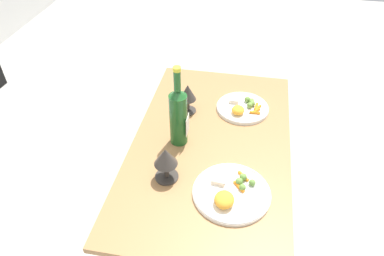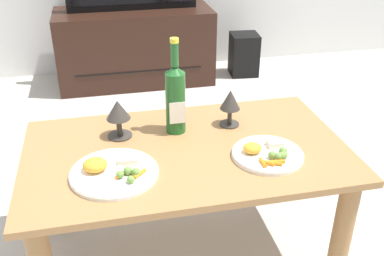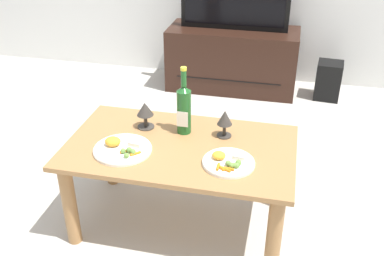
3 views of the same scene
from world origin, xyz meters
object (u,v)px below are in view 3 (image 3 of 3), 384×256
object	(u,v)px
wine_bottle	(184,108)
floor_speaker	(328,80)
goblet_left	(145,111)
goblet_right	(225,119)
dinner_plate_right	(228,162)
dining_table	(180,161)
tv_stand	(232,59)
dinner_plate_left	(122,148)

from	to	relation	value
wine_bottle	floor_speaker	bearing A→B (deg)	63.46
floor_speaker	wine_bottle	distance (m)	1.93
wine_bottle	goblet_left	bearing A→B (deg)	179.20
floor_speaker	goblet_left	size ratio (longest dim) A/B	2.20
goblet_left	goblet_right	size ratio (longest dim) A/B	0.99
floor_speaker	goblet_left	world-z (taller)	goblet_left
goblet_right	floor_speaker	bearing A→B (deg)	69.44
goblet_left	dinner_plate_right	size ratio (longest dim) A/B	0.59
dining_table	tv_stand	distance (m)	1.85
tv_stand	goblet_right	world-z (taller)	goblet_right
tv_stand	floor_speaker	world-z (taller)	tv_stand
dining_table	tv_stand	xyz separation A→B (m)	(-0.00, 1.84, -0.13)
dining_table	goblet_left	world-z (taller)	goblet_left
floor_speaker	wine_bottle	size ratio (longest dim) A/B	0.89
dining_table	floor_speaker	size ratio (longest dim) A/B	3.56
dining_table	floor_speaker	world-z (taller)	dining_table
floor_speaker	goblet_left	xyz separation A→B (m)	(-1.04, -1.67, 0.43)
dinner_plate_right	goblet_right	bearing A→B (deg)	103.40
dining_table	dinner_plate_right	size ratio (longest dim) A/B	4.62
wine_bottle	goblet_right	xyz separation A→B (m)	(0.21, 0.00, -0.04)
goblet_right	dinner_plate_right	world-z (taller)	goblet_right
wine_bottle	goblet_right	size ratio (longest dim) A/B	2.46
wine_bottle	goblet_left	world-z (taller)	wine_bottle
tv_stand	goblet_left	world-z (taller)	goblet_left
tv_stand	dining_table	bearing A→B (deg)	-89.96
floor_speaker	dinner_plate_right	xyz separation A→B (m)	(-0.57, -1.92, 0.34)
floor_speaker	wine_bottle	world-z (taller)	wine_bottle
dining_table	goblet_right	size ratio (longest dim) A/B	7.77
dining_table	dinner_plate_left	distance (m)	0.30
tv_stand	wine_bottle	size ratio (longest dim) A/B	3.08
goblet_left	goblet_right	xyz separation A→B (m)	(0.42, 0.00, -0.00)
goblet_left	wine_bottle	bearing A→B (deg)	-0.80
dining_table	wine_bottle	xyz separation A→B (m)	(-0.01, 0.13, 0.23)
dining_table	dinner_plate_right	distance (m)	0.30
dining_table	wine_bottle	bearing A→B (deg)	95.06
tv_stand	goblet_left	xyz separation A→B (m)	(-0.22, -1.70, 0.32)
goblet_left	dinner_plate_left	distance (m)	0.26
dinner_plate_right	floor_speaker	bearing A→B (deg)	73.55
dinner_plate_right	goblet_left	bearing A→B (deg)	152.41
goblet_left	dinner_plate_left	xyz separation A→B (m)	(-0.04, -0.25, -0.08)
dining_table	goblet_right	bearing A→B (deg)	34.90
goblet_right	dinner_plate_right	distance (m)	0.27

